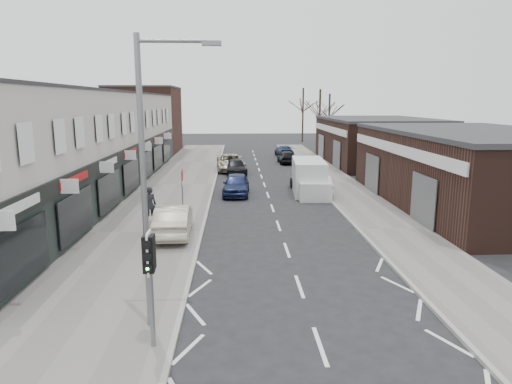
{
  "coord_description": "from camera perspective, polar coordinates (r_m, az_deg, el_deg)",
  "views": [
    {
      "loc": [
        -2.2,
        -13.03,
        6.41
      ],
      "look_at": [
        -1.36,
        6.07,
        2.6
      ],
      "focal_mm": 32.0,
      "sensor_mm": 36.0,
      "label": 1
    }
  ],
  "objects": [
    {
      "name": "ground",
      "position": [
        14.69,
        6.56,
        -14.68
      ],
      "size": [
        160.0,
        160.0,
        0.0
      ],
      "primitive_type": "plane",
      "color": "black",
      "rests_on": "ground"
    },
    {
      "name": "parked_car_right_b",
      "position": [
        48.02,
        3.83,
        4.4
      ],
      "size": [
        1.7,
        4.07,
        1.38
      ],
      "primitive_type": "imported",
      "rotation": [
        0.0,
        0.0,
        3.16
      ],
      "color": "black",
      "rests_on": "ground"
    },
    {
      "name": "brick_block_far",
      "position": [
        59.17,
        -13.7,
        8.62
      ],
      "size": [
        8.0,
        10.0,
        8.0
      ],
      "primitive_type": "cube",
      "color": "#46271E",
      "rests_on": "ground"
    },
    {
      "name": "tree_far_c",
      "position": [
        74.09,
        5.81,
        6.25
      ],
      "size": [
        3.6,
        3.6,
        8.5
      ],
      "primitive_type": null,
      "color": "#382D26",
      "rests_on": "ground"
    },
    {
      "name": "traffic_light",
      "position": [
        11.93,
        -13.16,
        -8.62
      ],
      "size": [
        0.28,
        0.6,
        3.1
      ],
      "color": "slate",
      "rests_on": "pavement_left"
    },
    {
      "name": "pedestrian",
      "position": [
        24.55,
        -13.16,
        -1.56
      ],
      "size": [
        0.79,
        0.62,
        1.93
      ],
      "primitive_type": "imported",
      "rotation": [
        0.0,
        0.0,
        3.39
      ],
      "color": "black",
      "rests_on": "pavement_left"
    },
    {
      "name": "shop_terrace_left",
      "position": [
        34.56,
        -21.73,
        5.73
      ],
      "size": [
        8.0,
        41.0,
        7.1
      ],
      "primitive_type": "cube",
      "color": "#B9B5A9",
      "rests_on": "ground"
    },
    {
      "name": "white_van",
      "position": [
        32.4,
        6.64,
        1.78
      ],
      "size": [
        2.49,
        6.17,
        2.35
      ],
      "rotation": [
        0.0,
        0.0,
        -0.07
      ],
      "color": "silver",
      "rests_on": "ground"
    },
    {
      "name": "tree_far_a",
      "position": [
        62.38,
        7.85,
        5.27
      ],
      "size": [
        3.6,
        3.6,
        8.0
      ],
      "primitive_type": null,
      "color": "#382D26",
      "rests_on": "ground"
    },
    {
      "name": "tree_far_b",
      "position": [
        68.72,
        9.02,
        5.78
      ],
      "size": [
        3.6,
        3.6,
        7.5
      ],
      "primitive_type": null,
      "color": "#382D26",
      "rests_on": "ground"
    },
    {
      "name": "parked_car_left_a",
      "position": [
        31.69,
        -2.5,
        0.96
      ],
      "size": [
        1.98,
        4.45,
        1.49
      ],
      "primitive_type": "imported",
      "rotation": [
        0.0,
        0.0,
        -0.05
      ],
      "color": "#162047",
      "rests_on": "ground"
    },
    {
      "name": "warning_sign",
      "position": [
        25.56,
        -9.15,
        1.65
      ],
      "size": [
        0.12,
        0.8,
        2.7
      ],
      "color": "slate",
      "rests_on": "pavement_left"
    },
    {
      "name": "sedan_on_pavement",
      "position": [
        22.11,
        -10.27,
        -3.44
      ],
      "size": [
        1.76,
        4.57,
        1.49
      ],
      "primitive_type": "imported",
      "rotation": [
        0.0,
        0.0,
        3.18
      ],
      "color": "#B0A58D",
      "rests_on": "pavement_left"
    },
    {
      "name": "right_unit_near",
      "position": [
        31.05,
        25.77,
        2.45
      ],
      "size": [
        10.0,
        18.0,
        4.5
      ],
      "primitive_type": "cube",
      "color": "#351E18",
      "rests_on": "ground"
    },
    {
      "name": "right_unit_far",
      "position": [
        49.45,
        14.85,
        6.07
      ],
      "size": [
        10.0,
        16.0,
        4.5
      ],
      "primitive_type": "cube",
      "color": "#351E18",
      "rests_on": "ground"
    },
    {
      "name": "pavement_right",
      "position": [
        36.48,
        10.09,
        1.07
      ],
      "size": [
        3.5,
        64.0,
        0.12
      ],
      "primitive_type": "cube",
      "color": "slate",
      "rests_on": "ground"
    },
    {
      "name": "street_lamp",
      "position": [
        12.58,
        -13.17,
        2.79
      ],
      "size": [
        2.23,
        0.22,
        8.0
      ],
      "color": "slate",
      "rests_on": "pavement_left"
    },
    {
      "name": "parked_car_right_a",
      "position": [
        32.2,
        7.69,
        0.95
      ],
      "size": [
        1.48,
        4.23,
        1.39
      ],
      "primitive_type": "imported",
      "rotation": [
        0.0,
        0.0,
        3.14
      ],
      "color": "silver",
      "rests_on": "ground"
    },
    {
      "name": "parked_car_left_c",
      "position": [
        42.95,
        -3.2,
        3.7
      ],
      "size": [
        2.79,
        5.6,
        1.52
      ],
      "primitive_type": "imported",
      "rotation": [
        0.0,
        0.0,
        0.05
      ],
      "color": "#AFA58C",
      "rests_on": "ground"
    },
    {
      "name": "parked_car_left_b",
      "position": [
        40.84,
        -2.52,
        3.14
      ],
      "size": [
        2.07,
        4.52,
        1.28
      ],
      "primitive_type": "imported",
      "rotation": [
        0.0,
        0.0,
        0.06
      ],
      "color": "black",
      "rests_on": "ground"
    },
    {
      "name": "pavement_left",
      "position": [
        35.9,
        -9.78,
        0.92
      ],
      "size": [
        5.5,
        64.0,
        0.12
      ],
      "primitive_type": "cube",
      "color": "slate",
      "rests_on": "ground"
    },
    {
      "name": "parked_car_right_c",
      "position": [
        54.08,
        3.54,
        5.14
      ],
      "size": [
        2.05,
        4.6,
        1.31
      ],
      "primitive_type": "imported",
      "rotation": [
        0.0,
        0.0,
        3.19
      ],
      "color": "#152244",
      "rests_on": "ground"
    }
  ]
}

